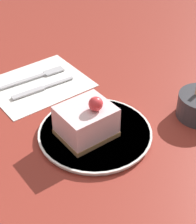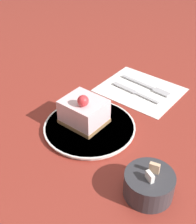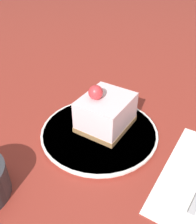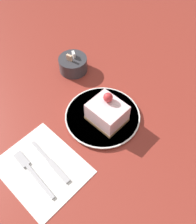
% 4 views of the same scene
% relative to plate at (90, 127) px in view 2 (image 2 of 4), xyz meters
% --- Properties ---
extents(ground_plane, '(4.00, 4.00, 0.00)m').
position_rel_plate_xyz_m(ground_plane, '(-0.03, -0.01, -0.01)').
color(ground_plane, maroon).
extents(plate, '(0.23, 0.23, 0.01)m').
position_rel_plate_xyz_m(plate, '(0.00, 0.00, 0.00)').
color(plate, silver).
rests_on(plate, ground_plane).
extents(cake_slice, '(0.09, 0.11, 0.09)m').
position_rel_plate_xyz_m(cake_slice, '(-0.00, -0.02, 0.04)').
color(cake_slice, olive).
rests_on(cake_slice, plate).
extents(napkin, '(0.20, 0.24, 0.00)m').
position_rel_plate_xyz_m(napkin, '(-0.23, -0.01, -0.01)').
color(napkin, white).
rests_on(napkin, ground_plane).
extents(fork, '(0.02, 0.17, 0.00)m').
position_rel_plate_xyz_m(fork, '(-0.26, 0.00, -0.00)').
color(fork, '#B2B2B7').
rests_on(fork, napkin).
extents(knife, '(0.01, 0.16, 0.00)m').
position_rel_plate_xyz_m(knife, '(-0.21, -0.03, -0.00)').
color(knife, '#B2B2B7').
rests_on(knife, napkin).
extents(sugar_bowl, '(0.10, 0.10, 0.07)m').
position_rel_plate_xyz_m(sugar_bowl, '(0.07, 0.22, 0.02)').
color(sugar_bowl, '#333338').
rests_on(sugar_bowl, ground_plane).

